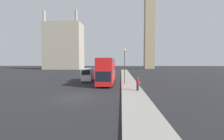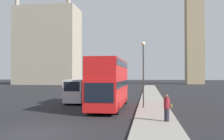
{
  "view_description": "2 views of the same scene",
  "coord_description": "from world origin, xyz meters",
  "px_view_note": "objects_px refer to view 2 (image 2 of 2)",
  "views": [
    {
      "loc": [
        4.95,
        -15.48,
        3.74
      ],
      "look_at": [
        3.38,
        10.02,
        2.46
      ],
      "focal_mm": 24.0,
      "sensor_mm": 36.0,
      "label": 1
    },
    {
      "loc": [
        5.92,
        -12.17,
        3.03
      ],
      "look_at": [
        1.24,
        20.21,
        3.71
      ],
      "focal_mm": 40.0,
      "sensor_mm": 36.0,
      "label": 2
    }
  ],
  "objects_px": {
    "white_van": "(79,90)",
    "street_lamp": "(143,64)",
    "pedestrian": "(167,108)",
    "red_double_decker_bus": "(110,81)",
    "parked_sedan": "(106,87)"
  },
  "relations": [
    {
      "from": "red_double_decker_bus",
      "to": "white_van",
      "type": "height_order",
      "value": "red_double_decker_bus"
    },
    {
      "from": "white_van",
      "to": "street_lamp",
      "type": "height_order",
      "value": "street_lamp"
    },
    {
      "from": "street_lamp",
      "to": "white_van",
      "type": "bearing_deg",
      "value": 149.5
    },
    {
      "from": "white_van",
      "to": "parked_sedan",
      "type": "xyz_separation_m",
      "value": [
        -0.58,
        21.72,
        -0.68
      ]
    },
    {
      "from": "pedestrian",
      "to": "street_lamp",
      "type": "distance_m",
      "value": 7.23
    },
    {
      "from": "pedestrian",
      "to": "white_van",
      "type": "bearing_deg",
      "value": 129.39
    },
    {
      "from": "red_double_decker_bus",
      "to": "white_van",
      "type": "relative_size",
      "value": 1.9
    },
    {
      "from": "parked_sedan",
      "to": "white_van",
      "type": "bearing_deg",
      "value": -88.47
    },
    {
      "from": "street_lamp",
      "to": "red_double_decker_bus",
      "type": "bearing_deg",
      "value": 174.11
    },
    {
      "from": "white_van",
      "to": "pedestrian",
      "type": "height_order",
      "value": "white_van"
    },
    {
      "from": "red_double_decker_bus",
      "to": "white_van",
      "type": "bearing_deg",
      "value": 136.11
    },
    {
      "from": "pedestrian",
      "to": "parked_sedan",
      "type": "xyz_separation_m",
      "value": [
        -9.27,
        32.3,
        -0.29
      ]
    },
    {
      "from": "pedestrian",
      "to": "street_lamp",
      "type": "xyz_separation_m",
      "value": [
        -1.57,
        6.39,
        3.01
      ]
    },
    {
      "from": "white_van",
      "to": "pedestrian",
      "type": "distance_m",
      "value": 13.7
    },
    {
      "from": "red_double_decker_bus",
      "to": "parked_sedan",
      "type": "distance_m",
      "value": 26.07
    }
  ]
}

